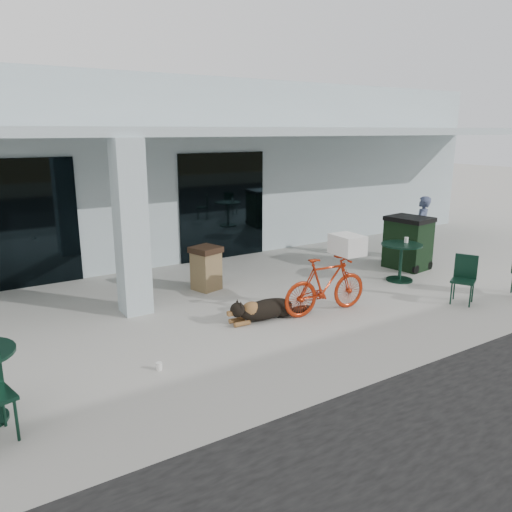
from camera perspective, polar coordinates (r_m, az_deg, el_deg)
ground at (r=8.18m, az=2.09°, el=-9.15°), size 80.00×80.00×0.00m
building at (r=15.32m, az=-16.40°, el=9.91°), size 22.00×7.00×4.50m
storefront_glass_left at (r=11.36m, az=-26.57°, el=3.12°), size 2.80×0.06×2.70m
storefront_glass_right at (r=12.84m, az=-3.83°, el=5.69°), size 2.40×0.06×2.70m
column at (r=9.07m, az=-14.08°, el=3.10°), size 0.50×0.50×3.12m
overhang at (r=10.67m, az=-9.08°, el=13.86°), size 22.00×2.80×0.18m
bicycle at (r=9.09m, az=7.98°, el=-3.32°), size 1.77×0.61×1.05m
laundry_basket at (r=9.18m, az=10.39°, el=1.30°), size 0.49×0.63×0.36m
dog at (r=8.80m, az=1.23°, el=-5.96°), size 1.26×0.48×0.41m
cup_near_dog at (r=7.22m, az=-11.02°, el=-12.25°), size 0.10×0.10×0.11m
cafe_table_far at (r=11.42m, az=16.19°, el=-0.70°), size 1.15×1.15×0.83m
cafe_chair_far_b at (r=10.30m, az=22.61°, el=-2.56°), size 0.60×0.58×0.93m
person at (r=13.54m, az=18.35°, el=3.11°), size 0.70×0.62×1.61m
cup_on_table at (r=11.47m, az=16.80°, el=1.77°), size 0.11×0.11×0.12m
trash_receptacle at (r=10.41m, az=-5.72°, el=-1.40°), size 0.67×0.67×0.91m
wheeled_bin at (r=12.48m, az=16.97°, el=1.48°), size 0.91×1.08×1.25m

